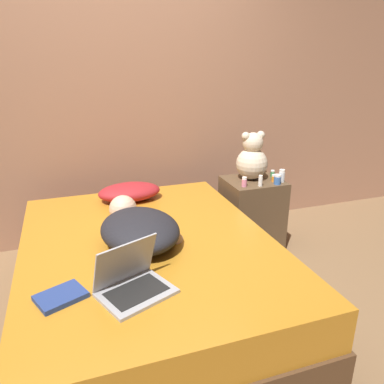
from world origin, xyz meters
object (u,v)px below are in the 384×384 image
at_px(laptop, 132,281).
at_px(bottle_orange, 274,178).
at_px(bottle_green, 273,174).
at_px(bottle_white, 260,181).
at_px(teddy_bear, 252,159).
at_px(bottle_pink, 244,182).
at_px(pillow, 129,192).
at_px(person_lying, 138,227).
at_px(bottle_blue, 277,179).
at_px(bottle_clear, 282,176).
at_px(book, 61,296).

height_order(laptop, bottle_orange, laptop).
bearing_deg(bottle_orange, bottle_green, 66.66).
bearing_deg(bottle_white, teddy_bear, 84.63).
bearing_deg(bottle_pink, pillow, 166.60).
relative_size(bottle_pink, bottle_green, 1.31).
distance_m(person_lying, bottle_green, 1.39).
xyz_separation_m(pillow, person_lying, (-0.07, -0.68, 0.03)).
distance_m(person_lying, bottle_blue, 1.26).
distance_m(bottle_pink, bottle_white, 0.13).
height_order(teddy_bear, bottle_green, teddy_bear).
relative_size(pillow, bottle_blue, 5.87).
bearing_deg(bottle_green, pillow, 177.23).
bearing_deg(bottle_clear, person_lying, -158.59).
distance_m(pillow, bottle_clear, 1.19).
xyz_separation_m(person_lying, bottle_white, (1.03, 0.45, 0.03)).
relative_size(pillow, bottle_green, 8.04).
height_order(bottle_blue, bottle_orange, bottle_blue).
relative_size(person_lying, bottle_blue, 9.29).
distance_m(bottle_orange, bottle_white, 0.17).
bearing_deg(bottle_blue, bottle_white, 178.62).
relative_size(laptop, bottle_green, 6.68).
bearing_deg(bottle_orange, person_lying, -156.83).
height_order(bottle_blue, bottle_clear, bottle_clear).
distance_m(bottle_pink, bottle_blue, 0.27).
bearing_deg(bottle_clear, book, -151.34).
distance_m(laptop, bottle_pink, 1.41).
bearing_deg(pillow, bottle_clear, -9.28).
distance_m(person_lying, bottle_pink, 1.03).
height_order(pillow, laptop, laptop).
bearing_deg(laptop, bottle_clear, 12.74).
bearing_deg(book, bottle_pink, 33.99).
height_order(bottle_green, bottle_orange, same).
distance_m(pillow, bottle_blue, 1.14).
relative_size(person_lying, bottle_clear, 7.25).
relative_size(person_lying, bottle_pink, 9.71).
distance_m(teddy_bear, bottle_orange, 0.24).
relative_size(laptop, book, 1.55).
height_order(bottle_pink, bottle_white, bottle_white).
bearing_deg(book, laptop, -9.02).
bearing_deg(person_lying, pillow, 77.63).
relative_size(laptop, bottle_blue, 4.87).
bearing_deg(person_lying, laptop, -111.38).
bearing_deg(teddy_bear, bottle_clear, -37.77).
height_order(pillow, book, pillow).
bearing_deg(bottle_clear, bottle_blue, -146.81).
distance_m(laptop, bottle_orange, 1.65).
height_order(person_lying, teddy_bear, teddy_bear).
height_order(bottle_clear, bottle_white, bottle_clear).
xyz_separation_m(person_lying, bottle_blue, (1.18, 0.45, 0.02)).
distance_m(person_lying, book, 0.62).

